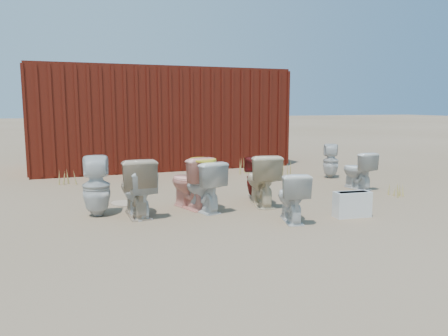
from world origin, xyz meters
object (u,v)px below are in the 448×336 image
object	(u,v)px
toilet_front_c	(292,197)
loose_tank	(352,204)
shipping_container	(159,118)
toilet_front_maroon	(256,178)
toilet_front_e	(358,170)
toilet_back_a	(96,186)
toilet_back_yellowlid	(203,186)
toilet_front_a	(138,193)
toilet_back_beige_left	(136,187)
toilet_back_e	(331,161)
toilet_front_pink	(190,182)
toilet_back_beige_right	(262,180)

from	to	relation	value
toilet_front_c	loose_tank	world-z (taller)	toilet_front_c
shipping_container	toilet_front_maroon	distance (m)	4.63
toilet_front_c	loose_tank	bearing A→B (deg)	-171.58
shipping_container	toilet_front_e	xyz separation A→B (m)	(2.70, -4.38, -0.86)
shipping_container	toilet_back_a	distance (m)	5.19
toilet_back_yellowlid	toilet_front_a	bearing A→B (deg)	-14.29
toilet_back_yellowlid	loose_tank	bearing A→B (deg)	136.13
toilet_back_beige_left	toilet_back_e	distance (m)	4.70
toilet_front_maroon	loose_tank	xyz separation A→B (m)	(0.73, -1.55, -0.16)
toilet_back_a	toilet_back_yellowlid	distance (m)	1.48
toilet_front_maroon	toilet_back_beige_left	world-z (taller)	toilet_back_beige_left
toilet_front_a	toilet_back_beige_left	size ratio (longest dim) A/B	0.81
toilet_front_pink	loose_tank	size ratio (longest dim) A/B	1.55
shipping_container	toilet_back_yellowlid	world-z (taller)	shipping_container
toilet_front_c	toilet_back_e	bearing A→B (deg)	-117.11
toilet_front_c	toilet_front_maroon	xyz separation A→B (m)	(0.16, 1.45, 0.01)
toilet_front_e	toilet_back_a	distance (m)	4.66
toilet_front_c	toilet_front_maroon	distance (m)	1.46
toilet_front_a	toilet_front_c	size ratio (longest dim) A/B	1.00
toilet_front_c	toilet_back_beige_left	bearing A→B (deg)	-13.51
shipping_container	toilet_front_pink	world-z (taller)	shipping_container
toilet_back_yellowlid	shipping_container	bearing A→B (deg)	-109.21
toilet_front_a	toilet_back_beige_left	distance (m)	0.10
toilet_back_yellowlid	toilet_front_e	bearing A→B (deg)	177.40
toilet_back_beige_right	loose_tank	size ratio (longest dim) A/B	1.59
toilet_front_e	toilet_back_yellowlid	xyz separation A→B (m)	(-3.18, -0.63, 0.03)
shipping_container	toilet_front_pink	bearing A→B (deg)	-97.18
shipping_container	toilet_back_e	xyz separation A→B (m)	(2.94, -3.19, -0.85)
toilet_front_maroon	toilet_back_e	xyz separation A→B (m)	(2.34, 1.31, 0.01)
toilet_back_beige_right	toilet_back_beige_left	bearing A→B (deg)	9.02
shipping_container	toilet_front_a	distance (m)	5.27
toilet_front_e	toilet_back_e	world-z (taller)	toilet_back_e
toilet_back_beige_right	loose_tank	world-z (taller)	toilet_back_beige_right
shipping_container	toilet_front_maroon	size ratio (longest dim) A/B	8.82
toilet_front_a	toilet_front_maroon	size ratio (longest dim) A/B	0.97
toilet_front_e	toilet_front_pink	bearing A→B (deg)	3.86
toilet_front_maroon	toilet_back_a	world-z (taller)	toilet_back_a
toilet_front_a	toilet_back_beige_left	xyz separation A→B (m)	(-0.01, 0.06, 0.08)
toilet_back_beige_left	toilet_back_yellowlid	size ratio (longest dim) A/B	1.11
toilet_front_maroon	toilet_front_a	bearing A→B (deg)	10.81
toilet_back_beige_left	loose_tank	bearing A→B (deg)	157.37
toilet_front_pink	toilet_back_a	size ratio (longest dim) A/B	0.93
toilet_front_a	toilet_front_maroon	world-z (taller)	toilet_front_maroon
toilet_front_c	toilet_back_beige_left	xyz separation A→B (m)	(-1.86, 1.01, 0.08)
toilet_front_c	toilet_back_beige_left	size ratio (longest dim) A/B	0.81
toilet_back_beige_right	toilet_front_c	bearing A→B (deg)	98.27
toilet_front_pink	loose_tank	bearing A→B (deg)	129.13
toilet_front_a	toilet_front_maroon	distance (m)	2.07
toilet_front_pink	toilet_back_e	world-z (taller)	toilet_front_pink
toilet_back_e	toilet_back_beige_left	bearing A→B (deg)	52.87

